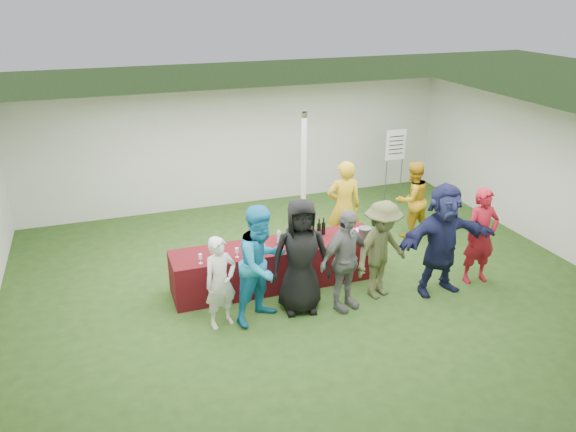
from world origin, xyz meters
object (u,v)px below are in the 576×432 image
object	(u,v)px
staff_pourer	(344,207)
customer_0	(221,282)
serving_table	(277,264)
staff_back	(412,199)
customer_6	(481,236)
customer_4	(381,250)
customer_1	(262,264)
dump_bucket	(365,233)
customer_2	(301,256)
customer_3	(345,261)
customer_5	(442,239)
wine_list_sign	(395,151)

from	to	relation	value
staff_pourer	customer_0	size ratio (longest dim) A/B	1.25
serving_table	staff_back	world-z (taller)	staff_back
customer_0	customer_6	bearing A→B (deg)	-19.29
staff_back	customer_6	size ratio (longest dim) A/B	0.93
customer_4	customer_1	bearing A→B (deg)	160.65
dump_bucket	serving_table	bearing A→B (deg)	171.88
customer_2	customer_3	distance (m)	0.70
staff_back	customer_1	bearing A→B (deg)	18.93
customer_4	customer_5	distance (m)	1.03
customer_0	customer_3	bearing A→B (deg)	-22.68
customer_0	customer_2	xyz separation A→B (m)	(1.28, 0.02, 0.21)
staff_back	customer_3	distance (m)	3.28
customer_1	customer_3	bearing A→B (deg)	-33.20
customer_2	customer_3	bearing A→B (deg)	-5.28
customer_0	customer_3	size ratio (longest dim) A/B	0.86
customer_2	customer_4	bearing A→B (deg)	8.96
customer_1	customer_4	xyz separation A→B (m)	(2.04, 0.02, -0.10)
customer_0	customer_3	xyz separation A→B (m)	(1.95, -0.17, 0.12)
staff_pourer	customer_4	xyz separation A→B (m)	(-0.15, -1.79, -0.07)
dump_bucket	customer_1	world-z (taller)	customer_1
staff_back	customer_3	size ratio (longest dim) A/B	0.94
customer_1	customer_3	size ratio (longest dim) A/B	1.11
serving_table	customer_5	xyz separation A→B (m)	(2.49, -1.13, 0.59)
customer_6	customer_0	bearing A→B (deg)	-179.44
customer_5	customer_2	bearing A→B (deg)	173.51
customer_0	wine_list_sign	bearing A→B (deg)	18.70
staff_pourer	customer_1	distance (m)	2.84
customer_0	customer_5	world-z (taller)	customer_5
customer_3	customer_2	bearing A→B (deg)	145.22
serving_table	customer_6	distance (m)	3.52
serving_table	customer_2	bearing A→B (deg)	-84.37
serving_table	wine_list_sign	distance (m)	4.77
serving_table	customer_3	xyz separation A→B (m)	(0.76, -1.09, 0.47)
customer_1	customer_2	size ratio (longest dim) A/B	1.00
customer_1	customer_5	distance (m)	3.05
staff_pourer	customer_2	bearing A→B (deg)	59.86
customer_1	staff_pourer	bearing A→B (deg)	12.54
dump_bucket	customer_2	world-z (taller)	customer_2
customer_5	customer_6	world-z (taller)	customer_5
customer_0	customer_1	world-z (taller)	customer_1
serving_table	customer_2	distance (m)	1.07
customer_6	customer_3	bearing A→B (deg)	-176.86
staff_back	customer_4	xyz separation A→B (m)	(-1.76, -1.98, 0.05)
dump_bucket	customer_1	distance (m)	2.22
customer_0	customer_3	world-z (taller)	customer_3
staff_pourer	customer_1	world-z (taller)	customer_1
customer_3	customer_5	distance (m)	1.73
staff_back	customer_3	world-z (taller)	customer_3
wine_list_sign	customer_3	distance (m)	4.91
serving_table	customer_1	xyz separation A→B (m)	(-0.55, -0.95, 0.56)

